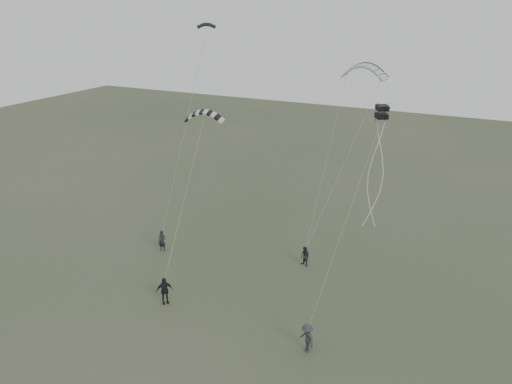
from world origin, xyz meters
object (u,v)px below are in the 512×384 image
at_px(kite_striped, 204,112).
at_px(kite_pale_large, 364,66).
at_px(kite_box, 382,112).
at_px(kite_dark_small, 206,24).
at_px(flyer_far, 307,338).
at_px(flyer_left, 162,241).
at_px(flyer_right, 305,257).
at_px(flyer_center, 164,290).

bearing_deg(kite_striped, kite_pale_large, 19.27).
xyz_separation_m(kite_striped, kite_box, (13.63, -3.95, 2.00)).
relative_size(kite_striped, kite_box, 4.11).
bearing_deg(kite_pale_large, kite_dark_small, -159.26).
height_order(flyer_far, kite_dark_small, kite_dark_small).
relative_size(flyer_left, kite_striped, 0.61).
distance_m(flyer_left, kite_dark_small, 17.58).
bearing_deg(kite_dark_small, kite_striped, -94.17).
height_order(flyer_left, flyer_far, flyer_far).
bearing_deg(kite_striped, kite_dark_small, 101.47).
relative_size(flyer_right, flyer_center, 0.83).
relative_size(flyer_left, flyer_right, 1.11).
height_order(flyer_far, kite_box, kite_box).
distance_m(flyer_left, kite_box, 21.59).
xyz_separation_m(flyer_far, kite_pale_large, (-1.53, 14.76, 13.72)).
height_order(flyer_left, kite_box, kite_box).
height_order(kite_dark_small, kite_pale_large, kite_dark_small).
height_order(kite_dark_small, kite_striped, kite_dark_small).
height_order(flyer_left, kite_dark_small, kite_dark_small).
bearing_deg(kite_dark_small, flyer_center, -105.61).
bearing_deg(kite_dark_small, flyer_right, -48.79).
relative_size(flyer_left, kite_dark_small, 1.22).
xyz_separation_m(flyer_right, kite_pale_large, (2.13, 5.37, 13.84)).
relative_size(flyer_right, kite_dark_small, 1.10).
xyz_separation_m(flyer_left, flyer_far, (14.99, -6.66, 0.03)).
xyz_separation_m(flyer_right, flyer_far, (3.66, -9.40, 0.11)).
bearing_deg(flyer_left, kite_striped, 9.58).
bearing_deg(flyer_right, flyer_far, -43.67).
distance_m(kite_pale_large, kite_striped, 12.34).
height_order(flyer_center, kite_striped, kite_striped).
height_order(flyer_left, flyer_center, flyer_center).
bearing_deg(kite_box, flyer_left, 138.70).
distance_m(kite_dark_small, kite_pale_large, 12.68).
bearing_deg(flyer_left, kite_box, -18.67).
height_order(flyer_far, kite_striped, kite_striped).
distance_m(flyer_far, kite_dark_small, 24.87).
relative_size(flyer_center, kite_dark_small, 1.34).
xyz_separation_m(flyer_right, kite_box, (5.94, -5.39, 12.77)).
bearing_deg(flyer_far, kite_box, 95.13).
height_order(flyer_right, flyer_far, flyer_far).
bearing_deg(kite_box, kite_dark_small, 119.19).
relative_size(flyer_far, kite_striped, 0.63).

